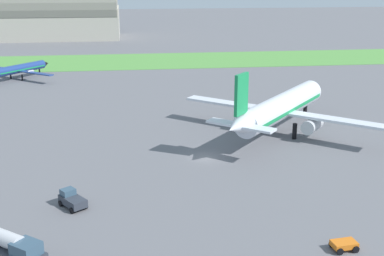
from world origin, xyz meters
name	(u,v)px	position (x,y,z in m)	size (l,w,h in m)	color
ground_plane	(206,158)	(0.00, 0.00, 0.00)	(600.00, 600.00, 0.00)	slate
grass_taxiway_strip	(164,61)	(0.00, 84.25, 0.04)	(360.00, 28.00, 0.08)	#549342
airplane_midfield_jet	(280,108)	(13.77, 9.86, 4.49)	(28.54, 29.22, 12.45)	silver
airplane_taxiing_turboprop	(18,69)	(-37.90, 61.55, 2.58)	(19.23, 17.18, 7.06)	navy
pushback_tug_near_gate	(72,200)	(-17.71, -14.01, 0.91)	(3.55, 3.98, 1.95)	#2D333D
fuel_truck_midfield	(14,251)	(-21.73, -26.01, 1.58)	(6.58, 5.93, 3.29)	#2D333D
baggage_cart_by_runway	(344,245)	(9.43, -27.03, 0.57)	(2.57, 2.02, 0.90)	orange
hangar_distant	(57,7)	(-37.52, 142.93, 12.02)	(47.93, 27.17, 28.06)	#B2AD9E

